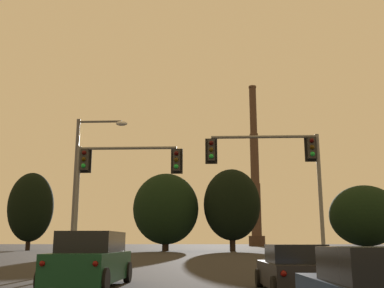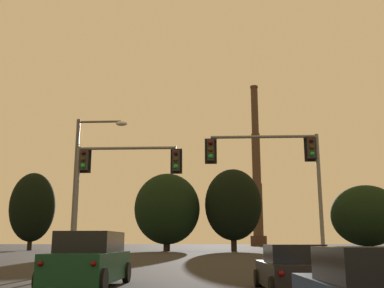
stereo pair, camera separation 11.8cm
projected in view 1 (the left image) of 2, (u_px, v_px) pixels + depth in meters
The scene contains 10 objects.
hatchback_right_lane_front at pixel (294, 270), 13.80m from camera, with size 2.04×4.16×1.44m.
suv_left_lane_front at pixel (91, 260), 15.38m from camera, with size 2.11×4.91×1.86m.
traffic_light_overhead_right at pixel (282, 166), 21.12m from camera, with size 5.52×0.50×6.53m.
traffic_light_overhead_left at pixel (112, 175), 21.79m from camera, with size 5.30×0.50×6.12m.
street_lamp at pixel (84, 176), 24.23m from camera, with size 2.84×0.36×8.17m.
smokestack at pixel (255, 181), 162.74m from camera, with size 5.73×5.73×59.33m.
treeline_far_right at pixel (365, 216), 72.85m from camera, with size 11.28×10.16×10.61m.
treeline_left_mid at pixel (166, 209), 76.12m from camera, with size 11.11×9.99×13.00m.
treeline_far_left at pixel (31, 207), 80.82m from camera, with size 8.09×7.28×13.86m.
treeline_right_mid at pixel (232, 205), 74.93m from camera, with size 9.43×8.49×13.54m.
Camera 1 is at (0.74, 0.37, 1.51)m, focal length 42.00 mm.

